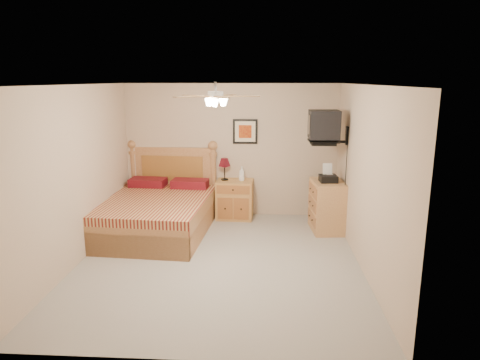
# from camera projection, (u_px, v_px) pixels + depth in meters

# --- Properties ---
(floor) EXTENTS (4.50, 4.50, 0.00)m
(floor) POSITION_uv_depth(u_px,v_px,m) (219.00, 261.00, 6.19)
(floor) COLOR gray
(floor) RESTS_ON ground
(ceiling) EXTENTS (4.00, 4.50, 0.04)m
(ceiling) POSITION_uv_depth(u_px,v_px,m) (217.00, 85.00, 5.62)
(ceiling) COLOR white
(ceiling) RESTS_ON ground
(wall_back) EXTENTS (4.00, 0.04, 2.50)m
(wall_back) POSITION_uv_depth(u_px,v_px,m) (231.00, 151.00, 8.09)
(wall_back) COLOR #C0A68D
(wall_back) RESTS_ON ground
(wall_front) EXTENTS (4.00, 0.04, 2.50)m
(wall_front) POSITION_uv_depth(u_px,v_px,m) (191.00, 235.00, 3.72)
(wall_front) COLOR #C0A68D
(wall_front) RESTS_ON ground
(wall_left) EXTENTS (0.04, 4.50, 2.50)m
(wall_left) POSITION_uv_depth(u_px,v_px,m) (77.00, 175.00, 6.02)
(wall_left) COLOR #C0A68D
(wall_left) RESTS_ON ground
(wall_right) EXTENTS (0.04, 4.50, 2.50)m
(wall_right) POSITION_uv_depth(u_px,v_px,m) (365.00, 179.00, 5.79)
(wall_right) COLOR #C0A68D
(wall_right) RESTS_ON ground
(bed) EXTENTS (1.86, 2.35, 1.45)m
(bed) POSITION_uv_depth(u_px,v_px,m) (155.00, 192.00, 7.18)
(bed) COLOR #9F643A
(bed) RESTS_ON ground
(nightstand) EXTENTS (0.69, 0.53, 0.73)m
(nightstand) POSITION_uv_depth(u_px,v_px,m) (235.00, 199.00, 8.05)
(nightstand) COLOR #BE793D
(nightstand) RESTS_ON ground
(table_lamp) EXTENTS (0.25, 0.25, 0.42)m
(table_lamp) POSITION_uv_depth(u_px,v_px,m) (225.00, 169.00, 7.97)
(table_lamp) COLOR #530D17
(table_lamp) RESTS_ON nightstand
(lotion_bottle) EXTENTS (0.14, 0.14, 0.27)m
(lotion_bottle) POSITION_uv_depth(u_px,v_px,m) (242.00, 174.00, 7.94)
(lotion_bottle) COLOR white
(lotion_bottle) RESTS_ON nightstand
(framed_picture) EXTENTS (0.46, 0.04, 0.46)m
(framed_picture) POSITION_uv_depth(u_px,v_px,m) (245.00, 131.00, 7.97)
(framed_picture) COLOR black
(framed_picture) RESTS_ON wall_back
(dresser) EXTENTS (0.58, 0.78, 0.87)m
(dresser) POSITION_uv_depth(u_px,v_px,m) (327.00, 206.00, 7.37)
(dresser) COLOR #A86943
(dresser) RESTS_ON ground
(fax_machine) EXTENTS (0.31, 0.33, 0.30)m
(fax_machine) POSITION_uv_depth(u_px,v_px,m) (329.00, 173.00, 7.21)
(fax_machine) COLOR black
(fax_machine) RESTS_ON dresser
(magazine_lower) EXTENTS (0.25, 0.29, 0.02)m
(magazine_lower) POSITION_uv_depth(u_px,v_px,m) (324.00, 177.00, 7.53)
(magazine_lower) COLOR beige
(magazine_lower) RESTS_ON dresser
(magazine_upper) EXTENTS (0.21, 0.28, 0.02)m
(magazine_upper) POSITION_uv_depth(u_px,v_px,m) (323.00, 176.00, 7.55)
(magazine_upper) COLOR gray
(magazine_upper) RESTS_ON magazine_lower
(wall_tv) EXTENTS (0.56, 0.46, 0.58)m
(wall_tv) POSITION_uv_depth(u_px,v_px,m) (333.00, 127.00, 6.98)
(wall_tv) COLOR black
(wall_tv) RESTS_ON wall_right
(ceiling_fan) EXTENTS (1.14, 1.14, 0.28)m
(ceiling_fan) POSITION_uv_depth(u_px,v_px,m) (216.00, 96.00, 5.46)
(ceiling_fan) COLOR white
(ceiling_fan) RESTS_ON ceiling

